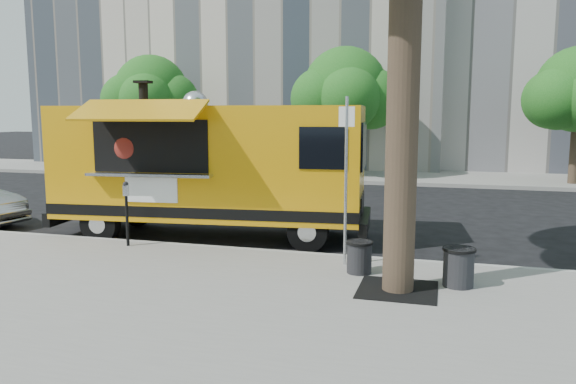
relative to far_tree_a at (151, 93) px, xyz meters
name	(u,v)px	position (x,y,z in m)	size (l,w,h in m)	color
ground	(286,247)	(10.00, -12.30, -3.78)	(120.00, 120.00, 0.00)	black
sidewalk	(211,304)	(10.00, -16.30, -3.70)	(60.00, 6.00, 0.15)	gray
curb	(273,254)	(10.00, -13.23, -3.70)	(60.00, 0.14, 0.16)	#999993
far_sidewalk	(369,176)	(10.00, 1.20, -3.70)	(60.00, 5.00, 0.15)	gray
tree_well	(398,290)	(12.60, -15.10, -3.62)	(1.20, 1.20, 0.02)	black
far_tree_a	(151,93)	(0.00, 0.00, 0.00)	(3.42, 3.42, 5.36)	#33261C
far_tree_b	(345,90)	(9.00, 0.40, 0.06)	(3.60, 3.60, 5.50)	#33261C
sign_post	(346,171)	(11.55, -13.85, -1.93)	(0.28, 0.06, 3.00)	silver
parking_meter	(127,206)	(7.00, -13.65, -2.79)	(0.11, 0.11, 1.33)	black
food_truck	(209,165)	(8.04, -11.83, -2.10)	(7.40, 3.88, 3.57)	orange
trash_bin_left	(459,266)	(13.50, -14.64, -3.30)	(0.51, 0.51, 0.62)	#232326
trash_bin_right	(359,256)	(11.88, -14.32, -3.33)	(0.46, 0.46, 0.55)	black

